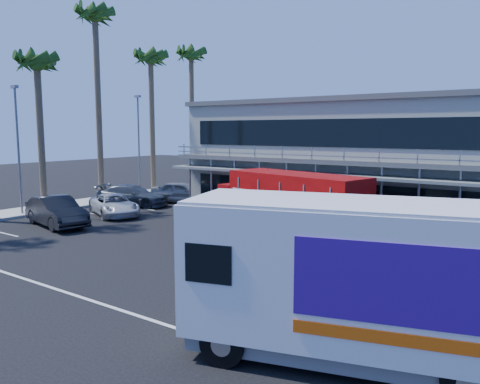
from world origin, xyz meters
The scene contains 15 objects.
ground centered at (0.00, 0.00, 0.00)m, with size 120.00×120.00×0.00m, color black.
building centered at (3.00, 14.94, 3.66)m, with size 22.40×12.00×7.30m.
curb_strip centered at (-15.00, 6.00, 0.08)m, with size 3.00×32.00×0.16m, color #A5A399.
palm_c centered at (-14.90, 3.00, 9.21)m, with size 2.80×2.80×10.75m.
palm_d centered at (-15.20, 8.00, 12.80)m, with size 2.80×2.80×14.75m.
palm_e centered at (-14.70, 13.00, 10.57)m, with size 2.80×2.80×12.25m.
palm_f centered at (-15.10, 18.50, 11.47)m, with size 2.80×2.80×13.25m.
light_pole_near centered at (-14.20, 1.00, 4.50)m, with size 0.50×0.25×8.09m.
light_pole_far centered at (-14.20, 11.00, 4.50)m, with size 0.50×0.25×8.09m.
red_truck centered at (2.35, 5.45, 1.79)m, with size 9.93×4.43×3.26m.
white_van centered at (9.99, -5.00, 2.00)m, with size 8.15×4.72×3.77m.
parked_car_b centered at (-9.50, 0.32, 0.84)m, with size 1.77×5.07×1.67m, color black.
parked_car_c centered at (-9.50, 4.40, 0.67)m, with size 2.23×4.84×1.34m, color silver.
parked_car_d centered at (-11.37, 7.60, 0.75)m, with size 2.11×5.19×1.51m, color #333A44.
parked_car_e centered at (-9.50, 10.80, 0.79)m, with size 1.87×4.64×1.58m, color gray.
Camera 1 is at (13.79, -14.93, 5.35)m, focal length 35.00 mm.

